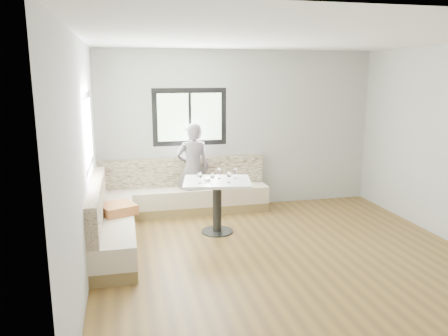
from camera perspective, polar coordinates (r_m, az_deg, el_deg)
The scene contains 10 objects.
room at distance 5.57m, azimuth 7.72°, elevation 2.06°, with size 5.01×5.01×2.81m.
banquette at distance 7.00m, azimuth -8.88°, elevation -5.00°, with size 2.90×2.80×0.95m.
table at distance 6.60m, azimuth -0.91°, elevation -3.36°, with size 1.13×0.95×0.82m.
person at distance 7.50m, azimuth -4.07°, elevation -0.11°, with size 0.58×0.38×1.58m, color #645C62.
olive_ramekin at distance 6.52m, azimuth -2.21°, elevation -1.51°, with size 0.10×0.10×0.04m.
wine_glass_a at distance 6.36m, azimuth -3.17°, elevation -0.97°, with size 0.08×0.08×0.17m.
wine_glass_b at distance 6.32m, azimuth -1.52°, elevation -1.05°, with size 0.08×0.08×0.17m.
wine_glass_c at distance 6.40m, azimuth 0.67°, elevation -0.89°, with size 0.08×0.08×0.17m.
wine_glass_d at distance 6.64m, azimuth -0.63°, elevation -0.40°, with size 0.08×0.08×0.17m.
wine_glass_e at distance 6.65m, azimuth 1.50°, elevation -0.38°, with size 0.08×0.08×0.17m.
Camera 1 is at (-2.03, -5.05, 2.37)m, focal length 35.00 mm.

